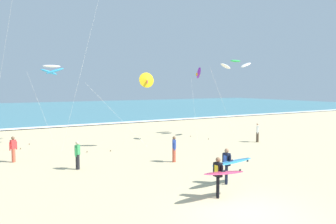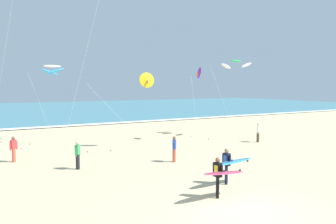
# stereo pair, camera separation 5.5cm
# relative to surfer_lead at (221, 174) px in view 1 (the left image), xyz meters

# --- Properties ---
(ground_plane) EXTENTS (160.00, 160.00, 0.00)m
(ground_plane) POSITION_rel_surfer_lead_xyz_m (-0.09, -1.60, -1.05)
(ground_plane) COLOR #CCB789
(ocean_water) EXTENTS (160.00, 60.00, 0.08)m
(ocean_water) POSITION_rel_surfer_lead_xyz_m (-0.09, 57.81, -1.01)
(ocean_water) COLOR teal
(ocean_water) RESTS_ON ground
(shoreline_foam) EXTENTS (160.00, 1.54, 0.01)m
(shoreline_foam) POSITION_rel_surfer_lead_xyz_m (-0.09, 28.11, -0.96)
(shoreline_foam) COLOR white
(shoreline_foam) RESTS_ON ocean_water
(surfer_lead) EXTENTS (2.38, 1.04, 1.71)m
(surfer_lead) POSITION_rel_surfer_lead_xyz_m (0.00, 0.00, 0.00)
(surfer_lead) COLOR black
(surfer_lead) RESTS_ON ground
(surfer_trailing) EXTENTS (2.58, 0.99, 1.71)m
(surfer_trailing) POSITION_rel_surfer_lead_xyz_m (1.57, 1.32, 0.00)
(surfer_trailing) COLOR black
(surfer_trailing) RESTS_ON ground
(kite_arc_ivory_near) EXTENTS (2.64, 2.74, 6.36)m
(kite_arc_ivory_near) POSITION_rel_surfer_lead_xyz_m (-3.27, 17.51, 4.92)
(kite_arc_ivory_near) COLOR #2D99DB
(kite_arc_ivory_near) RESTS_ON ground
(kite_delta_violet_high) EXTENTS (0.95, 2.57, 6.26)m
(kite_delta_violet_high) POSITION_rel_surfer_lead_xyz_m (7.65, 12.49, 4.70)
(kite_delta_violet_high) COLOR purple
(kite_delta_violet_high) RESTS_ON ground
(kite_delta_golden_low) EXTENTS (5.06, 0.79, 5.68)m
(kite_delta_golden_low) POSITION_rel_surfer_lead_xyz_m (2.38, 11.66, 4.04)
(kite_delta_golden_low) COLOR yellow
(kite_delta_golden_low) RESTS_ON ground
(kite_arc_emerald_close) EXTENTS (4.76, 3.10, 7.09)m
(kite_arc_emerald_close) POSITION_rel_surfer_lead_xyz_m (12.44, 13.24, 5.65)
(kite_arc_emerald_close) COLOR white
(kite_arc_emerald_close) RESTS_ON ground
(bystander_red_top) EXTENTS (0.46, 0.30, 1.59)m
(bystander_red_top) POSITION_rel_surfer_lead_xyz_m (-6.81, 11.49, -0.23)
(bystander_red_top) COLOR #D8593F
(bystander_red_top) RESTS_ON ground
(bystander_blue_top) EXTENTS (0.28, 0.47, 1.59)m
(bystander_blue_top) POSITION_rel_surfer_lead_xyz_m (1.73, 6.61, -0.23)
(bystander_blue_top) COLOR #D8593F
(bystander_blue_top) RESTS_ON ground
(bystander_green_top) EXTENTS (0.36, 0.39, 1.59)m
(bystander_green_top) POSITION_rel_surfer_lead_xyz_m (-3.87, 7.78, -0.23)
(bystander_green_top) COLOR black
(bystander_green_top) RESTS_ON ground
(bystander_white_top) EXTENTS (0.38, 0.37, 1.59)m
(bystander_white_top) POSITION_rel_surfer_lead_xyz_m (11.46, 9.29, -0.23)
(bystander_white_top) COLOR #4C3D2D
(bystander_white_top) RESTS_ON ground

